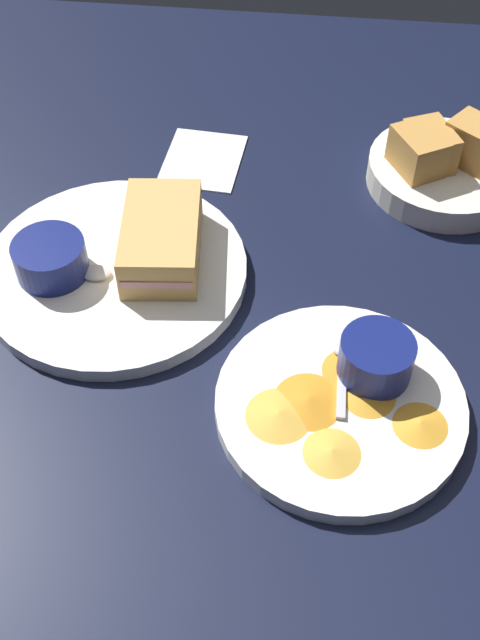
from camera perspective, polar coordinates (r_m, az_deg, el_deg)
ground_plane at (r=81.89cm, az=-0.65°, el=2.61°), size 110.00×110.00×3.00cm
plate_sandwich_main at (r=81.14cm, az=-9.18°, el=3.59°), size 27.26×27.26×1.60cm
sandwich_half_near at (r=79.35cm, az=-5.80°, el=6.02°), size 13.90×8.87×4.80cm
ramekin_dark_sauce at (r=79.77cm, az=-13.81°, el=4.50°), size 7.31×7.31×3.76cm
spoon_by_dark_ramekin at (r=79.29cm, az=-9.68°, el=3.35°), size 2.23×9.86×0.80cm
plate_chips_companion at (r=70.07cm, az=7.38°, el=-6.23°), size 22.42×22.42×1.60cm
ramekin_light_gravy at (r=69.88cm, az=9.99°, el=-2.73°), size 6.72×6.72×4.17cm
spoon_by_gravy_ramekin at (r=72.00cm, az=7.57°, el=-2.56°), size 9.85×2.21×0.80cm
plantain_chip_scatter at (r=68.58cm, az=7.10°, el=-6.35°), size 15.49×19.26×0.60cm
bread_basket_rear at (r=93.07cm, az=14.76°, el=10.93°), size 17.61×17.61×7.86cm
paper_napkin_folded at (r=95.06cm, az=-2.75°, el=11.75°), size 11.64×9.79×0.40cm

